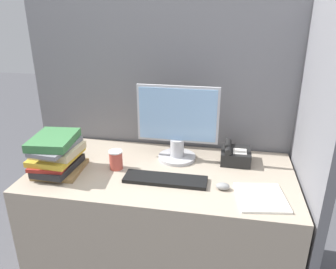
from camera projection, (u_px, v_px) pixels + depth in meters
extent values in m
cube|color=slate|center=(173.00, 122.00, 2.16)|extent=(1.88, 0.04, 1.80)
cube|color=slate|center=(309.00, 156.00, 1.69)|extent=(0.04, 0.79, 1.80)
cube|color=tan|center=(162.00, 225.00, 1.99)|extent=(1.48, 0.73, 0.75)
cylinder|color=#B7B7BC|center=(177.00, 157.00, 1.99)|extent=(0.23, 0.23, 0.02)
cylinder|color=#B7B7BC|center=(177.00, 148.00, 1.97)|extent=(0.08, 0.08, 0.11)
cube|color=#B7B7BC|center=(178.00, 114.00, 1.89)|extent=(0.48, 0.02, 0.34)
cube|color=#8CB7E5|center=(177.00, 115.00, 1.89)|extent=(0.45, 0.01, 0.31)
cube|color=black|center=(165.00, 179.00, 1.74)|extent=(0.44, 0.13, 0.02)
ellipsoid|color=gray|center=(223.00, 186.00, 1.66)|extent=(0.07, 0.05, 0.04)
cylinder|color=#BF4C3F|center=(116.00, 160.00, 1.86)|extent=(0.07, 0.07, 0.10)
cylinder|color=white|center=(115.00, 152.00, 1.84)|extent=(0.08, 0.08, 0.01)
cube|color=olive|center=(61.00, 169.00, 1.85)|extent=(0.26, 0.27, 0.02)
cube|color=#262628|center=(58.00, 165.00, 1.82)|extent=(0.20, 0.29, 0.04)
cube|color=maroon|center=(55.00, 161.00, 1.81)|extent=(0.21, 0.29, 0.02)
cube|color=gold|center=(56.00, 156.00, 1.81)|extent=(0.23, 0.28, 0.03)
cube|color=#C6B78C|center=(58.00, 150.00, 1.80)|extent=(0.24, 0.24, 0.04)
cube|color=slate|center=(56.00, 146.00, 1.77)|extent=(0.20, 0.30, 0.02)
cube|color=#38723F|center=(54.00, 140.00, 1.77)|extent=(0.24, 0.29, 0.04)
cube|color=black|center=(236.00, 156.00, 1.94)|extent=(0.17, 0.18, 0.08)
cube|color=white|center=(240.00, 151.00, 1.90)|extent=(0.08, 0.08, 0.00)
cylinder|color=black|center=(228.00, 147.00, 1.93)|extent=(0.04, 0.18, 0.04)
cube|color=white|center=(261.00, 198.00, 1.59)|extent=(0.26, 0.28, 0.01)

